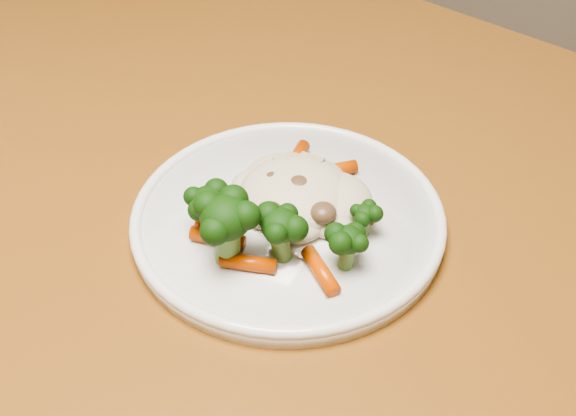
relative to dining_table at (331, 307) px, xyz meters
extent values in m
cube|color=brown|center=(0.00, 0.00, 0.07)|extent=(1.42, 1.12, 0.04)
cube|color=brown|center=(-0.46, 0.49, -0.30)|extent=(0.07, 0.07, 0.71)
cylinder|color=white|center=(-0.04, -0.01, 0.10)|extent=(0.26, 0.26, 0.01)
ellipsoid|color=beige|center=(-0.04, 0.00, 0.13)|extent=(0.11, 0.10, 0.04)
ellipsoid|color=black|center=(-0.09, -0.06, 0.13)|extent=(0.04, 0.04, 0.04)
ellipsoid|color=black|center=(-0.06, -0.08, 0.13)|extent=(0.06, 0.06, 0.05)
ellipsoid|color=black|center=(-0.02, -0.06, 0.13)|extent=(0.05, 0.05, 0.04)
ellipsoid|color=black|center=(0.03, -0.04, 0.12)|extent=(0.04, 0.04, 0.03)
ellipsoid|color=black|center=(0.03, 0.00, 0.12)|extent=(0.03, 0.03, 0.03)
cylinder|color=#D84B05|center=(-0.06, 0.05, 0.11)|extent=(0.02, 0.05, 0.01)
cylinder|color=#D84B05|center=(-0.03, 0.05, 0.11)|extent=(0.04, 0.04, 0.01)
cylinder|color=#D84B05|center=(0.00, 0.02, 0.11)|extent=(0.05, 0.03, 0.01)
cylinder|color=#D84B05|center=(-0.10, -0.04, 0.11)|extent=(0.03, 0.05, 0.01)
cylinder|color=#D84B05|center=(-0.07, -0.07, 0.11)|extent=(0.05, 0.02, 0.01)
cylinder|color=#D84B05|center=(-0.04, -0.08, 0.11)|extent=(0.04, 0.02, 0.01)
cylinder|color=#D84B05|center=(0.01, -0.06, 0.11)|extent=(0.04, 0.04, 0.01)
ellipsoid|color=brown|center=(-0.02, 0.00, 0.13)|extent=(0.02, 0.02, 0.02)
ellipsoid|color=brown|center=(0.00, -0.02, 0.13)|extent=(0.02, 0.02, 0.01)
ellipsoid|color=brown|center=(-0.06, 0.00, 0.13)|extent=(0.02, 0.02, 0.02)
ellipsoid|color=brown|center=(-0.04, -0.03, 0.13)|extent=(0.02, 0.02, 0.01)
ellipsoid|color=brown|center=(-0.03, 0.00, 0.13)|extent=(0.03, 0.03, 0.02)
cube|color=tan|center=(-0.04, 0.04, 0.13)|extent=(0.02, 0.02, 0.01)
cube|color=tan|center=(-0.03, 0.03, 0.13)|extent=(0.02, 0.02, 0.01)
cube|color=tan|center=(-0.06, 0.02, 0.13)|extent=(0.02, 0.02, 0.01)
cube|color=tan|center=(-0.05, 0.03, 0.13)|extent=(0.02, 0.02, 0.01)
camera|label=1|loc=(0.16, -0.41, 0.50)|focal=45.00mm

